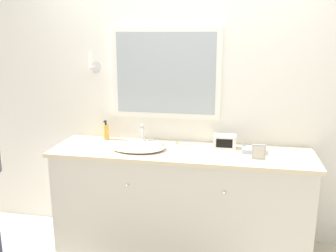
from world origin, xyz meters
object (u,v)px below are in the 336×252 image
soap_bottle (106,131)px  picture_frame (259,152)px  appliance_box (225,142)px  sink_basin (138,147)px

soap_bottle → picture_frame: 1.36m
soap_bottle → appliance_box: bearing=-3.7°
soap_bottle → sink_basin: bearing=-33.0°
soap_bottle → picture_frame: soap_bottle is taller
sink_basin → appliance_box: sink_basin is taller
sink_basin → picture_frame: (0.96, -0.09, 0.04)m
sink_basin → soap_bottle: soap_bottle is taller
soap_bottle → appliance_box: soap_bottle is taller
sink_basin → soap_bottle: 0.43m
soap_bottle → appliance_box: size_ratio=0.94×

